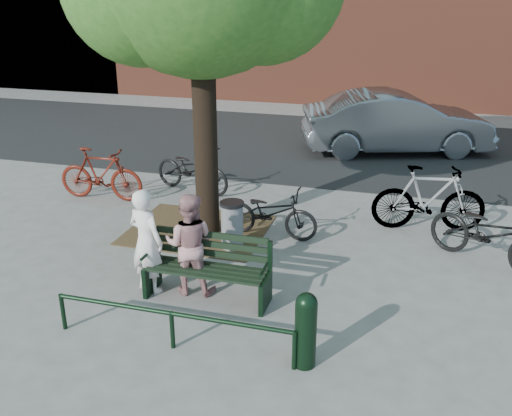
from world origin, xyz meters
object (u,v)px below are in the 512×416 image
(person_right, at_px, (190,244))
(park_bench, at_px, (209,266))
(person_left, at_px, (146,241))
(parked_car, at_px, (396,122))
(bicycle_c, at_px, (270,213))
(litter_bin, at_px, (232,225))
(bollard, at_px, (306,327))

(person_right, bearing_deg, park_bench, 158.88)
(person_left, relative_size, parked_car, 0.32)
(person_right, height_order, bicycle_c, person_right)
(litter_bin, bearing_deg, person_right, -94.65)
(park_bench, bearing_deg, person_left, -176.50)
(park_bench, xyz_separation_m, parked_car, (2.09, 8.33, 0.31))
(litter_bin, bearing_deg, parked_car, 71.35)
(bollard, relative_size, litter_bin, 1.15)
(person_right, relative_size, parked_car, 0.31)
(parked_car, bearing_deg, person_right, 145.96)
(bollard, relative_size, parked_car, 0.20)
(person_right, bearing_deg, parked_car, -114.05)
(person_left, xyz_separation_m, bollard, (2.50, -1.12, -0.26))
(bollard, xyz_separation_m, bicycle_c, (-1.29, 3.40, -0.06))
(bollard, bearing_deg, litter_bin, 122.71)
(person_left, bearing_deg, litter_bin, -95.75)
(park_bench, relative_size, bicycle_c, 1.03)
(bollard, xyz_separation_m, parked_car, (0.49, 9.50, 0.28))
(park_bench, xyz_separation_m, bicycle_c, (0.31, 2.23, -0.03))
(person_right, bearing_deg, bollard, 138.95)
(litter_bin, bearing_deg, bollard, -57.29)
(parked_car, bearing_deg, bollard, 159.16)
(bollard, distance_m, parked_car, 9.52)
(bollard, relative_size, bicycle_c, 0.56)
(park_bench, distance_m, person_right, 0.41)
(person_left, relative_size, bollard, 1.63)
(person_right, distance_m, parked_car, 8.60)
(person_left, xyz_separation_m, bicycle_c, (1.21, 2.28, -0.32))
(person_left, xyz_separation_m, parked_car, (2.99, 8.38, 0.02))
(bicycle_c, bearing_deg, person_left, 155.70)
(litter_bin, height_order, bicycle_c, bicycle_c)
(bollard, bearing_deg, person_right, 146.82)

